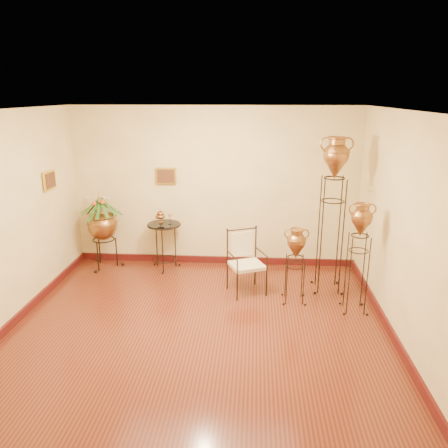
# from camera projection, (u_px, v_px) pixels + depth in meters

# --- Properties ---
(ground) EXTENTS (5.00, 5.00, 0.00)m
(ground) POSITION_uv_depth(u_px,v_px,m) (198.00, 333.00, 5.66)
(ground) COLOR maroon
(ground) RESTS_ON ground
(room_shell) EXTENTS (5.02, 5.02, 2.81)m
(room_shell) POSITION_uv_depth(u_px,v_px,m) (195.00, 204.00, 5.16)
(room_shell) COLOR #FFEBA4
(room_shell) RESTS_ON ground
(amphora_tall) EXTENTS (0.61, 0.61, 2.42)m
(amphora_tall) POSITION_uv_depth(u_px,v_px,m) (332.00, 214.00, 6.60)
(amphora_tall) COLOR black
(amphora_tall) RESTS_ON ground
(amphora_mid) EXTENTS (0.38, 0.38, 1.60)m
(amphora_mid) POSITION_uv_depth(u_px,v_px,m) (358.00, 257.00, 6.04)
(amphora_mid) COLOR black
(amphora_mid) RESTS_ON ground
(amphora_short) EXTENTS (0.42, 0.42, 1.15)m
(amphora_short) POSITION_uv_depth(u_px,v_px,m) (295.00, 265.00, 6.40)
(amphora_short) COLOR black
(amphora_short) RESTS_ON ground
(planter_urn) EXTENTS (1.06, 1.06, 1.49)m
(planter_urn) POSITION_uv_depth(u_px,v_px,m) (102.00, 222.00, 7.61)
(planter_urn) COLOR black
(planter_urn) RESTS_ON ground
(armchair) EXTENTS (0.71, 0.69, 0.98)m
(armchair) POSITION_uv_depth(u_px,v_px,m) (247.00, 263.00, 6.69)
(armchair) COLOR black
(armchair) RESTS_ON ground
(side_table) EXTENTS (0.65, 0.65, 1.04)m
(side_table) POSITION_uv_depth(u_px,v_px,m) (165.00, 245.00, 7.65)
(side_table) COLOR black
(side_table) RESTS_ON ground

